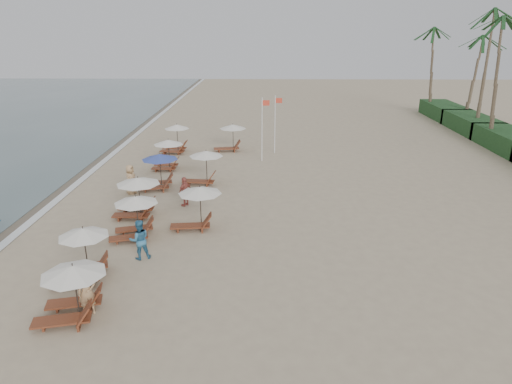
{
  "coord_description": "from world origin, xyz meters",
  "views": [
    {
      "loc": [
        1.27,
        -16.44,
        9.75
      ],
      "look_at": [
        0.85,
        7.31,
        1.3
      ],
      "focal_mm": 32.29,
      "sensor_mm": 36.0,
      "label": 1
    }
  ],
  "objects_px": {
    "lounger_station_4": "(157,171)",
    "beachgoer_far_a": "(185,191)",
    "lounger_station_5": "(166,154)",
    "inland_station_2": "(230,136)",
    "flag_pole_near": "(262,127)",
    "lounger_station_3": "(135,196)",
    "lounger_station_1": "(80,256)",
    "beachgoer_near": "(87,292)",
    "lounger_station_6": "(174,140)",
    "inland_station_1": "(202,165)",
    "beachgoer_mid_a": "(139,240)",
    "beachgoer_far_b": "(131,179)",
    "lounger_station_0": "(70,292)",
    "inland_station_0": "(196,204)",
    "lounger_station_2": "(133,217)"
  },
  "relations": [
    {
      "from": "lounger_station_2",
      "to": "inland_station_2",
      "type": "relative_size",
      "value": 0.87
    },
    {
      "from": "inland_station_2",
      "to": "flag_pole_near",
      "type": "height_order",
      "value": "flag_pole_near"
    },
    {
      "from": "lounger_station_5",
      "to": "inland_station_1",
      "type": "relative_size",
      "value": 0.85
    },
    {
      "from": "lounger_station_4",
      "to": "inland_station_2",
      "type": "distance_m",
      "value": 10.52
    },
    {
      "from": "lounger_station_5",
      "to": "lounger_station_0",
      "type": "bearing_deg",
      "value": -89.08
    },
    {
      "from": "lounger_station_2",
      "to": "beachgoer_near",
      "type": "relative_size",
      "value": 1.39
    },
    {
      "from": "lounger_station_5",
      "to": "flag_pole_near",
      "type": "relative_size",
      "value": 0.48
    },
    {
      "from": "lounger_station_2",
      "to": "lounger_station_3",
      "type": "relative_size",
      "value": 0.94
    },
    {
      "from": "lounger_station_1",
      "to": "lounger_station_5",
      "type": "relative_size",
      "value": 1.05
    },
    {
      "from": "lounger_station_3",
      "to": "beachgoer_far_a",
      "type": "relative_size",
      "value": 1.5
    },
    {
      "from": "lounger_station_3",
      "to": "lounger_station_5",
      "type": "relative_size",
      "value": 1.11
    },
    {
      "from": "inland_station_2",
      "to": "beachgoer_mid_a",
      "type": "distance_m",
      "value": 19.49
    },
    {
      "from": "beachgoer_far_a",
      "to": "beachgoer_far_b",
      "type": "distance_m",
      "value": 4.25
    },
    {
      "from": "lounger_station_2",
      "to": "inland_station_1",
      "type": "bearing_deg",
      "value": 74.33
    },
    {
      "from": "inland_station_0",
      "to": "inland_station_2",
      "type": "bearing_deg",
      "value": 87.9
    },
    {
      "from": "lounger_station_3",
      "to": "inland_station_0",
      "type": "height_order",
      "value": "inland_station_0"
    },
    {
      "from": "lounger_station_4",
      "to": "lounger_station_1",
      "type": "bearing_deg",
      "value": -93.12
    },
    {
      "from": "inland_station_2",
      "to": "beachgoer_near",
      "type": "xyz_separation_m",
      "value": [
        -3.43,
        -23.55,
        -0.41
      ]
    },
    {
      "from": "inland_station_2",
      "to": "beachgoer_far_a",
      "type": "bearing_deg",
      "value": -97.52
    },
    {
      "from": "inland_station_1",
      "to": "beachgoer_mid_a",
      "type": "relative_size",
      "value": 1.5
    },
    {
      "from": "lounger_station_6",
      "to": "beachgoer_mid_a",
      "type": "distance_m",
      "value": 18.81
    },
    {
      "from": "beachgoer_near",
      "to": "inland_station_2",
      "type": "bearing_deg",
      "value": 57.06
    },
    {
      "from": "beachgoer_near",
      "to": "beachgoer_far_b",
      "type": "bearing_deg",
      "value": 74.13
    },
    {
      "from": "lounger_station_1",
      "to": "lounger_station_3",
      "type": "distance_m",
      "value": 6.8
    },
    {
      "from": "beachgoer_mid_a",
      "to": "lounger_station_0",
      "type": "bearing_deg",
      "value": 52.09
    },
    {
      "from": "lounger_station_5",
      "to": "beachgoer_far_a",
      "type": "height_order",
      "value": "lounger_station_5"
    },
    {
      "from": "inland_station_2",
      "to": "beachgoer_mid_a",
      "type": "height_order",
      "value": "inland_station_2"
    },
    {
      "from": "inland_station_1",
      "to": "lounger_station_4",
      "type": "bearing_deg",
      "value": -161.12
    },
    {
      "from": "lounger_station_5",
      "to": "lounger_station_6",
      "type": "xyz_separation_m",
      "value": [
        -0.32,
        4.85,
        -0.1
      ]
    },
    {
      "from": "lounger_station_4",
      "to": "inland_station_0",
      "type": "distance_m",
      "value": 7.12
    },
    {
      "from": "lounger_station_6",
      "to": "lounger_station_2",
      "type": "bearing_deg",
      "value": -86.39
    },
    {
      "from": "inland_station_0",
      "to": "beachgoer_mid_a",
      "type": "distance_m",
      "value": 3.88
    },
    {
      "from": "lounger_station_4",
      "to": "beachgoer_far_a",
      "type": "relative_size",
      "value": 1.47
    },
    {
      "from": "lounger_station_5",
      "to": "inland_station_0",
      "type": "relative_size",
      "value": 0.86
    },
    {
      "from": "lounger_station_0",
      "to": "beachgoer_far_b",
      "type": "bearing_deg",
      "value": 96.48
    },
    {
      "from": "beachgoer_mid_a",
      "to": "beachgoer_far_a",
      "type": "relative_size",
      "value": 1.06
    },
    {
      "from": "lounger_station_0",
      "to": "inland_station_2",
      "type": "height_order",
      "value": "inland_station_2"
    },
    {
      "from": "lounger_station_3",
      "to": "lounger_station_1",
      "type": "bearing_deg",
      "value": -93.64
    },
    {
      "from": "lounger_station_3",
      "to": "flag_pole_near",
      "type": "bearing_deg",
      "value": 58.82
    },
    {
      "from": "lounger_station_0",
      "to": "inland_station_0",
      "type": "relative_size",
      "value": 0.96
    },
    {
      "from": "lounger_station_0",
      "to": "beachgoer_far_b",
      "type": "distance_m",
      "value": 13.18
    },
    {
      "from": "lounger_station_3",
      "to": "beachgoer_near",
      "type": "bearing_deg",
      "value": -85.72
    },
    {
      "from": "lounger_station_3",
      "to": "beachgoer_far_a",
      "type": "distance_m",
      "value": 2.94
    },
    {
      "from": "lounger_station_6",
      "to": "beachgoer_mid_a",
      "type": "bearing_deg",
      "value": -84.18
    },
    {
      "from": "lounger_station_4",
      "to": "lounger_station_6",
      "type": "xyz_separation_m",
      "value": [
        -0.62,
        9.16,
        -0.12
      ]
    },
    {
      "from": "lounger_station_3",
      "to": "lounger_station_5",
      "type": "xyz_separation_m",
      "value": [
        -0.1,
        8.92,
        0.04
      ]
    },
    {
      "from": "lounger_station_1",
      "to": "lounger_station_5",
      "type": "height_order",
      "value": "lounger_station_1"
    },
    {
      "from": "lounger_station_6",
      "to": "inland_station_0",
      "type": "height_order",
      "value": "lounger_station_6"
    },
    {
      "from": "lounger_station_1",
      "to": "beachgoer_far_a",
      "type": "bearing_deg",
      "value": 71.18
    },
    {
      "from": "lounger_station_0",
      "to": "inland_station_2",
      "type": "distance_m",
      "value": 24.14
    }
  ]
}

